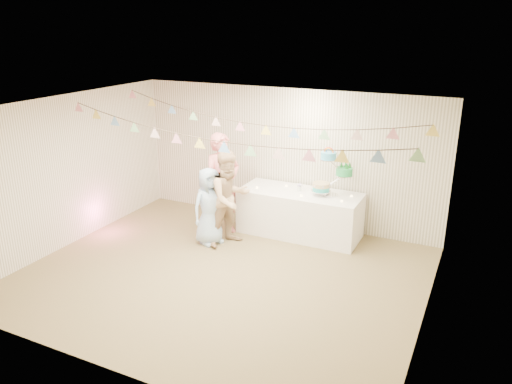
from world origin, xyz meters
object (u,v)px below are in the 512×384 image
at_px(cake_stand, 332,177).
at_px(person_child, 210,206).
at_px(table, 300,213).
at_px(person_adult_a, 222,184).
at_px(person_adult_b, 230,198).

bearing_deg(cake_stand, person_child, -149.43).
distance_m(table, cake_stand, 0.93).
xyz_separation_m(table, person_adult_a, (-1.31, -0.54, 0.53)).
xyz_separation_m(cake_stand, person_adult_a, (-1.86, -0.59, -0.22)).
height_order(table, person_adult_a, person_adult_a).
bearing_deg(person_child, person_adult_a, 28.25).
bearing_deg(person_adult_b, cake_stand, -32.27).
bearing_deg(cake_stand, table, -174.81).
xyz_separation_m(table, cake_stand, (0.55, 0.05, 0.75)).
relative_size(cake_stand, person_child, 0.59).
height_order(cake_stand, person_adult_b, person_adult_b).
bearing_deg(person_adult_b, person_child, 136.75).
xyz_separation_m(person_adult_b, person_child, (-0.33, -0.13, -0.15)).
relative_size(person_adult_b, person_child, 1.22).
bearing_deg(person_adult_b, person_adult_a, 68.61).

